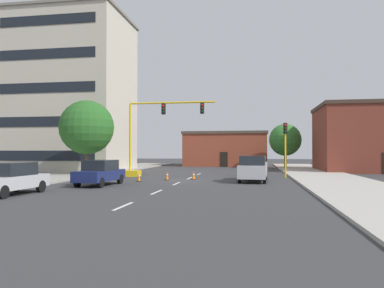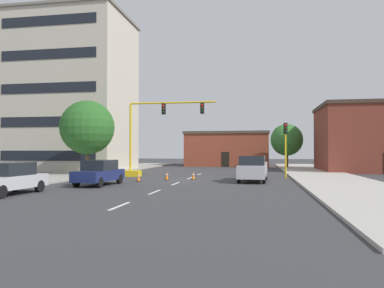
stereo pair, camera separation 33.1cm
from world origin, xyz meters
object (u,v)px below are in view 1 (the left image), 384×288
Objects in this scene: tree_left_near at (87,127)px; pickup_truck_silver at (253,169)px; traffic_signal_gantry at (142,152)px; tree_right_far at (285,140)px; sedan_navy_near_left at (100,172)px; traffic_cone_roadside_a at (194,176)px; traffic_light_pole_right at (285,137)px; traffic_cone_roadside_c at (139,177)px; traffic_cone_roadside_b at (167,176)px; sedan_silver_mid_left at (10,178)px.

tree_left_near is 16.46m from pickup_truck_silver.
traffic_signal_gantry is at bearing -0.90° from tree_left_near.
tree_left_near is at bearing 166.04° from pickup_truck_silver.
sedan_navy_near_left is at bearing -118.30° from tree_right_far.
tree_right_far reaches higher than traffic_cone_roadside_a.
traffic_signal_gantry is 23.23m from tree_right_far.
traffic_signal_gantry is 12.96m from traffic_light_pole_right.
traffic_cone_roadside_c reaches higher than traffic_cone_roadside_a.
tree_left_near is at bearing 142.22° from traffic_cone_roadside_c.
tree_right_far reaches higher than traffic_cone_roadside_c.
traffic_cone_roadside_c is at bearing -138.62° from traffic_cone_roadside_b.
traffic_light_pole_right is at bearing 21.67° from traffic_cone_roadside_b.
traffic_cone_roadside_a is at bearing -14.87° from tree_left_near.
tree_left_near is at bearing -179.43° from traffic_light_pole_right.
traffic_signal_gantry is 12.82× the size of traffic_cone_roadside_b.
tree_left_near is 9.62m from traffic_cone_roadside_c.
traffic_cone_roadside_c is (1.38, -5.20, -1.90)m from traffic_signal_gantry.
sedan_silver_mid_left is at bearing -79.75° from tree_left_near.
traffic_cone_roadside_a is at bearing 47.63° from sedan_navy_near_left.
traffic_cone_roadside_a is (5.29, -2.76, -1.91)m from traffic_signal_gantry.
traffic_signal_gantry is 10.90m from pickup_truck_silver.
traffic_cone_roadside_c is at bearing -170.82° from pickup_truck_silver.
pickup_truck_silver is (15.58, -3.87, -3.61)m from tree_left_near.
traffic_cone_roadside_b is (5.98, 11.27, -0.55)m from sedan_silver_mid_left.
traffic_light_pole_right is 10.87m from traffic_cone_roadside_b.
tree_left_near reaches higher than sedan_navy_near_left.
sedan_silver_mid_left is at bearing -113.18° from traffic_cone_roadside_c.
sedan_silver_mid_left reaches higher than traffic_cone_roadside_a.
tree_left_near is 10.86× the size of traffic_cone_roadside_a.
traffic_cone_roadside_c is (-12.94, -23.42, -3.50)m from tree_right_far.
traffic_cone_roadside_b is at bearing -116.97° from tree_right_far.
tree_left_near reaches higher than tree_right_far.
traffic_light_pole_right is 0.87× the size of pickup_truck_silver.
tree_left_near reaches higher than traffic_cone_roadside_c.
tree_left_near is 10.96m from sedan_navy_near_left.
sedan_silver_mid_left is 12.77m from traffic_cone_roadside_b.
pickup_truck_silver is 6.94m from traffic_cone_roadside_b.
traffic_cone_roadside_b reaches higher than traffic_cone_roadside_a.
sedan_silver_mid_left reaches higher than traffic_cone_roadside_b.
pickup_truck_silver reaches higher than traffic_cone_roadside_b.
traffic_cone_roadside_b is at bearing 41.38° from traffic_cone_roadside_c.
tree_left_near reaches higher than traffic_signal_gantry.
pickup_truck_silver is 8.10× the size of traffic_cone_roadside_c.
traffic_light_pole_right is 6.98× the size of traffic_cone_roadside_b.
traffic_cone_roadside_c is at bearing -37.78° from tree_left_near.
traffic_cone_roadside_a is (5.52, 6.05, -0.56)m from sedan_navy_near_left.
tree_right_far is 9.08× the size of traffic_cone_roadside_a.
traffic_cone_roadside_c is (4.12, 9.63, -0.55)m from sedan_silver_mid_left.
tree_right_far is 26.98m from traffic_cone_roadside_c.
sedan_silver_mid_left is 6.95× the size of traffic_cone_roadside_a.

